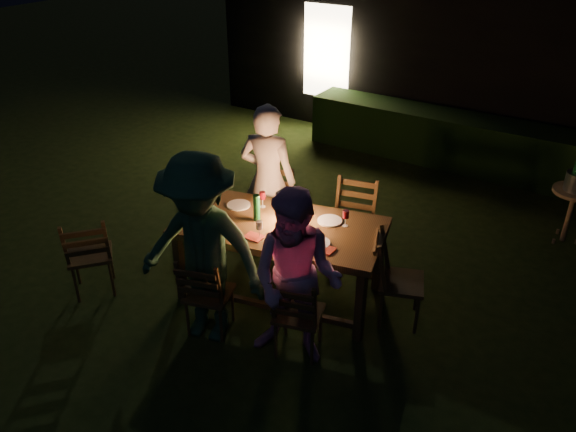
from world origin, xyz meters
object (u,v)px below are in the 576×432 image
Objects in this scene: chair_end at (398,294)px; chair_spare at (93,268)px; chair_far_right at (350,242)px; lantern at (287,209)px; bottle_bucket_a at (574,178)px; person_opp_left at (201,251)px; dining_table at (280,231)px; person_house_side at (268,180)px; bottle_table at (257,208)px; chair_near_left at (209,306)px; person_opp_right at (296,280)px; chair_near_right at (298,327)px; chair_far_left at (268,227)px; side_table at (574,196)px.

chair_end reaches higher than chair_spare.
lantern is (-0.33, -0.82, 0.70)m from chair_far_right.
person_opp_left is at bearing -125.19° from bottle_bucket_a.
person_house_side is (-0.62, 0.70, 0.13)m from dining_table.
chair_spare is 1.89m from bottle_table.
chair_far_right is 1.05× the size of chair_end.
chair_near_left is 1.06m from person_opp_right.
bottle_bucket_a is (2.55, 2.79, -0.14)m from bottle_table.
chair_spare reaches higher than chair_near_right.
person_opp_right is (1.24, -1.40, -0.06)m from person_house_side.
dining_table is 1.19× the size of person_opp_left.
person_opp_right reaches higher than chair_end.
side_table is (2.97, 2.13, 0.30)m from chair_far_left.
chair_end is at bearing 131.56° from chair_far_right.
bottle_table reaches higher than chair_far_right.
chair_end is at bearing 12.79° from bottle_table.
chair_far_left is at bearing 119.44° from person_opp_right.
chair_spare is (-2.31, -0.37, 0.02)m from chair_near_right.
chair_end is 3.10× the size of bottle_bucket_a.
chair_end is at bearing 25.95° from person_opp_left.
chair_far_left is at bearing 7.66° from chair_spare.
chair_end is at bearing -25.16° from chair_spare.
dining_table is at bearing 55.10° from chair_near_left.
chair_spare is 2.12m from person_house_side.
chair_spare is 3.08× the size of bottle_bucket_a.
person_opp_right is at bearing -52.41° from lantern.
lantern is at bearing 55.57° from chair_far_right.
bottle_bucket_a reaches higher than chair_spare.
chair_near_left is 1.21m from lantern.
person_opp_right is 3.83m from bottle_bucket_a.
lantern is (0.04, 0.06, 0.24)m from dining_table.
person_opp_left reaches higher than chair_far_right.
lantern is (-0.57, 0.71, 0.74)m from chair_near_right.
person_opp_right reaches higher than chair_near_right.
chair_far_right is at bearing 86.40° from person_opp_right.
dining_table is at bearing 124.48° from chair_far_left.
chair_far_right is 2.98× the size of lantern.
chair_spare is (-1.44, -0.17, 0.02)m from chair_near_left.
chair_far_right is at bearing -136.24° from bottle_bucket_a.
chair_far_right is (0.36, 0.87, -0.46)m from dining_table.
chair_near_left is 0.52× the size of person_house_side.
chair_near_left is 1.84m from chair_far_right.
chair_far_right is 1.03m from chair_end.
chair_far_right is at bearing -146.48° from chair_end.
bottle_table is (0.02, 0.79, 0.72)m from chair_near_left.
bottle_bucket_a reaches higher than side_table.
person_house_side is 1.07× the size of person_opp_right.
chair_near_left reaches higher than side_table.
chair_end is at bearing -0.13° from dining_table.
chair_near_right is 3.83m from bottle_bucket_a.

